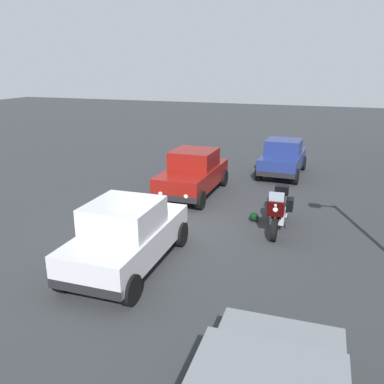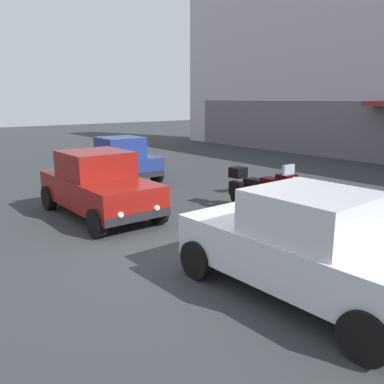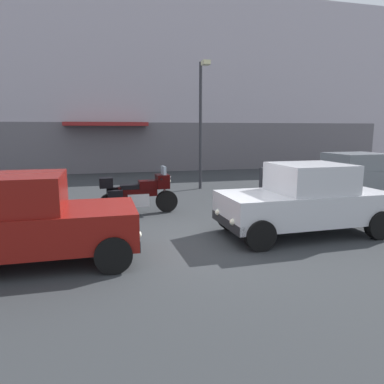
{
  "view_description": "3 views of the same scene",
  "coord_description": "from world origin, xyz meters",
  "px_view_note": "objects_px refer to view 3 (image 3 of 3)",
  "views": [
    {
      "loc": [
        9.99,
        4.54,
        4.6
      ],
      "look_at": [
        -1.01,
        0.55,
        0.89
      ],
      "focal_mm": 37.59,
      "sensor_mm": 36.0,
      "label": 1
    },
    {
      "loc": [
        5.8,
        -4.61,
        2.9
      ],
      "look_at": [
        -1.14,
        0.87,
        0.87
      ],
      "focal_mm": 38.06,
      "sensor_mm": 36.0,
      "label": 2
    },
    {
      "loc": [
        -2.1,
        -6.97,
        2.4
      ],
      "look_at": [
        -0.07,
        0.95,
        0.97
      ],
      "focal_mm": 33.41,
      "sensor_mm": 36.0,
      "label": 3
    }
  ],
  "objects_px": {
    "motorcycle": "(137,193)",
    "helmet": "(126,216)",
    "car_hatchback_near": "(304,200)",
    "car_sedan_far": "(354,174)",
    "car_wagon_end": "(25,221)",
    "bollard_curbside": "(261,177)",
    "streetlamp_curbside": "(201,114)"
  },
  "relations": [
    {
      "from": "car_hatchback_near",
      "to": "car_wagon_end",
      "type": "distance_m",
      "value": 5.86
    },
    {
      "from": "car_sedan_far",
      "to": "car_hatchback_near",
      "type": "bearing_deg",
      "value": -140.5
    },
    {
      "from": "car_wagon_end",
      "to": "helmet",
      "type": "bearing_deg",
      "value": 54.03
    },
    {
      "from": "car_hatchback_near",
      "to": "car_sedan_far",
      "type": "xyz_separation_m",
      "value": [
        4.5,
        3.98,
        -0.03
      ]
    },
    {
      "from": "helmet",
      "to": "car_wagon_end",
      "type": "height_order",
      "value": "car_wagon_end"
    },
    {
      "from": "motorcycle",
      "to": "car_hatchback_near",
      "type": "distance_m",
      "value": 4.62
    },
    {
      "from": "car_sedan_far",
      "to": "bollard_curbside",
      "type": "xyz_separation_m",
      "value": [
        -2.68,
        2.16,
        -0.3
      ]
    },
    {
      "from": "helmet",
      "to": "car_sedan_far",
      "type": "xyz_separation_m",
      "value": [
        8.39,
        1.74,
        0.64
      ]
    },
    {
      "from": "helmet",
      "to": "streetlamp_curbside",
      "type": "xyz_separation_m",
      "value": [
        3.34,
        4.5,
        2.89
      ]
    },
    {
      "from": "car_sedan_far",
      "to": "streetlamp_curbside",
      "type": "relative_size",
      "value": 0.92
    },
    {
      "from": "streetlamp_curbside",
      "to": "helmet",
      "type": "bearing_deg",
      "value": -126.56
    },
    {
      "from": "helmet",
      "to": "car_hatchback_near",
      "type": "bearing_deg",
      "value": -29.85
    },
    {
      "from": "car_hatchback_near",
      "to": "bollard_curbside",
      "type": "relative_size",
      "value": 4.31
    },
    {
      "from": "bollard_curbside",
      "to": "car_wagon_end",
      "type": "bearing_deg",
      "value": -139.27
    },
    {
      "from": "car_sedan_far",
      "to": "helmet",
      "type": "bearing_deg",
      "value": -170.22
    },
    {
      "from": "streetlamp_curbside",
      "to": "bollard_curbside",
      "type": "height_order",
      "value": "streetlamp_curbside"
    },
    {
      "from": "car_hatchback_near",
      "to": "car_sedan_far",
      "type": "distance_m",
      "value": 6.01
    },
    {
      "from": "motorcycle",
      "to": "car_sedan_far",
      "type": "xyz_separation_m",
      "value": [
        8.01,
        0.98,
        0.16
      ]
    },
    {
      "from": "motorcycle",
      "to": "bollard_curbside",
      "type": "xyz_separation_m",
      "value": [
        5.33,
        3.13,
        -0.14
      ]
    },
    {
      "from": "car_wagon_end",
      "to": "bollard_curbside",
      "type": "xyz_separation_m",
      "value": [
        7.66,
        6.59,
        -0.33
      ]
    },
    {
      "from": "car_hatchback_near",
      "to": "streetlamp_curbside",
      "type": "relative_size",
      "value": 0.78
    },
    {
      "from": "motorcycle",
      "to": "bollard_curbside",
      "type": "relative_size",
      "value": 2.5
    },
    {
      "from": "motorcycle",
      "to": "car_wagon_end",
      "type": "bearing_deg",
      "value": -126.32
    },
    {
      "from": "helmet",
      "to": "bollard_curbside",
      "type": "height_order",
      "value": "bollard_curbside"
    },
    {
      "from": "car_hatchback_near",
      "to": "car_sedan_far",
      "type": "relative_size",
      "value": 0.85
    },
    {
      "from": "car_sedan_far",
      "to": "bollard_curbside",
      "type": "bearing_deg",
      "value": 139.24
    },
    {
      "from": "car_wagon_end",
      "to": "streetlamp_curbside",
      "type": "relative_size",
      "value": 0.78
    },
    {
      "from": "helmet",
      "to": "streetlamp_curbside",
      "type": "bearing_deg",
      "value": 53.44
    },
    {
      "from": "motorcycle",
      "to": "helmet",
      "type": "xyz_separation_m",
      "value": [
        -0.38,
        -0.77,
        -0.48
      ]
    },
    {
      "from": "car_hatchback_near",
      "to": "helmet",
      "type": "bearing_deg",
      "value": -31.19
    },
    {
      "from": "helmet",
      "to": "streetlamp_curbside",
      "type": "height_order",
      "value": "streetlamp_curbside"
    },
    {
      "from": "streetlamp_curbside",
      "to": "car_sedan_far",
      "type": "bearing_deg",
      "value": -28.64
    }
  ]
}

